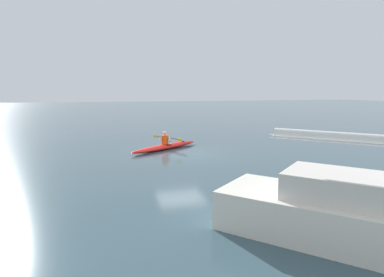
# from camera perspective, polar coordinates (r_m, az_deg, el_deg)

# --- Properties ---
(ground_plane) EXTENTS (160.00, 160.00, 0.00)m
(ground_plane) POSITION_cam_1_polar(r_m,az_deg,el_deg) (17.50, -2.03, -2.61)
(ground_plane) COLOR #334C56
(kayak) EXTENTS (4.51, 3.32, 0.29)m
(kayak) POSITION_cam_1_polar(r_m,az_deg,el_deg) (18.74, -4.66, -1.43)
(kayak) COLOR red
(kayak) RESTS_ON ground
(kayaker) EXTENTS (1.32, 1.94, 0.75)m
(kayaker) POSITION_cam_1_polar(r_m,az_deg,el_deg) (18.66, -4.72, -0.07)
(kayaker) COLOR #E04C14
(kayaker) RESTS_ON kayak
(sailboat_twin_masted) EXTENTS (5.96, 6.48, 8.32)m
(sailboat_twin_masted) POSITION_cam_1_polar(r_m,az_deg,el_deg) (8.11, 29.36, -12.24)
(sailboat_twin_masted) COLOR silver
(sailboat_twin_masted) RESTS_ON ground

